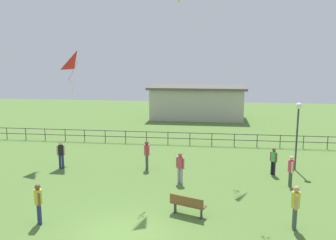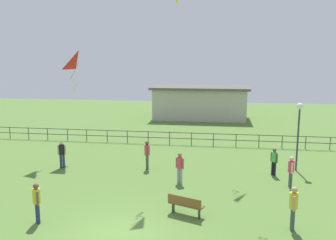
{
  "view_description": "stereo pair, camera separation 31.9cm",
  "coord_description": "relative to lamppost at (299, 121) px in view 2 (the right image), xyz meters",
  "views": [
    {
      "loc": [
        3.19,
        -11.67,
        6.45
      ],
      "look_at": [
        0.76,
        6.96,
        3.11
      ],
      "focal_mm": 37.93,
      "sensor_mm": 36.0,
      "label": 1
    },
    {
      "loc": [
        3.51,
        -11.63,
        6.45
      ],
      "look_at": [
        0.76,
        6.96,
        3.11
      ],
      "focal_mm": 37.93,
      "sensor_mm": 36.0,
      "label": 2
    }
  ],
  "objects": [
    {
      "name": "lamppost",
      "position": [
        0.0,
        0.0,
        0.0
      ],
      "size": [
        0.36,
        0.36,
        3.93
      ],
      "color": "#38383D",
      "rests_on": "ground_plane"
    },
    {
      "name": "person_0",
      "position": [
        -8.54,
        -1.03,
        -1.93
      ],
      "size": [
        0.31,
        0.49,
        1.69
      ],
      "color": "#3F4C47",
      "rests_on": "ground_plane"
    },
    {
      "name": "person_5",
      "position": [
        -1.41,
        -1.09,
        -2.01
      ],
      "size": [
        0.34,
        0.36,
        1.54
      ],
      "color": "black",
      "rests_on": "ground_plane"
    },
    {
      "name": "person_1",
      "position": [
        -13.54,
        -1.54,
        -1.96
      ],
      "size": [
        0.48,
        0.3,
        1.63
      ],
      "color": "navy",
      "rests_on": "ground_plane"
    },
    {
      "name": "park_bench",
      "position": [
        -5.74,
        -6.82,
        -2.44
      ],
      "size": [
        1.55,
        0.92,
        0.85
      ],
      "color": "brown",
      "rests_on": "ground_plane"
    },
    {
      "name": "ground_plane",
      "position": [
        -7.94,
        -8.9,
        -2.9
      ],
      "size": [
        80.0,
        80.0,
        0.0
      ],
      "primitive_type": "plane",
      "color": "#517533"
    },
    {
      "name": "pavilion_building",
      "position": [
        -6.55,
        17.1,
        -1.18
      ],
      "size": [
        10.11,
        5.31,
        3.4
      ],
      "color": "#B7B2A3",
      "rests_on": "ground_plane"
    },
    {
      "name": "person_3",
      "position": [
        -6.4,
        -3.08,
        -1.96
      ],
      "size": [
        0.45,
        0.3,
        1.63
      ],
      "color": "#99999E",
      "rests_on": "ground_plane"
    },
    {
      "name": "waterfront_railing",
      "position": [
        -8.22,
        5.1,
        -2.27
      ],
      "size": [
        36.01,
        0.06,
        0.95
      ],
      "color": "#4C4742",
      "rests_on": "ground_plane"
    },
    {
      "name": "person_4",
      "position": [
        -1.62,
        -7.48,
        -1.92
      ],
      "size": [
        0.32,
        0.52,
        1.71
      ],
      "color": "#3F4C47",
      "rests_on": "ground_plane"
    },
    {
      "name": "person_6",
      "position": [
        -11.43,
        -8.33,
        -1.96
      ],
      "size": [
        0.34,
        0.4,
        1.63
      ],
      "color": "navy",
      "rests_on": "ground_plane"
    },
    {
      "name": "kite_3",
      "position": [
        -13.33,
        1.1,
        3.21
      ],
      "size": [
        1.26,
        1.25,
        2.62
      ],
      "color": "red"
    },
    {
      "name": "person_2",
      "position": [
        -0.85,
        -2.89,
        -1.98
      ],
      "size": [
        0.3,
        0.49,
        1.61
      ],
      "color": "#3F4C47",
      "rests_on": "ground_plane"
    }
  ]
}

